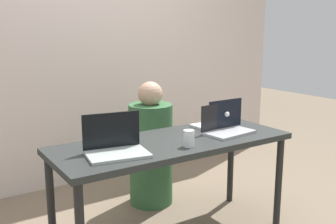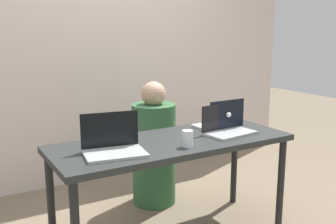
% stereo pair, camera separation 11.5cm
% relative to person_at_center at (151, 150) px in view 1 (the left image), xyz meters
% --- Properties ---
extents(back_wall, '(4.50, 0.10, 2.53)m').
position_rel_person_at_center_xyz_m(back_wall, '(-0.18, 0.81, 0.81)').
color(back_wall, beige).
rests_on(back_wall, ground).
extents(desk, '(1.62, 0.62, 0.72)m').
position_rel_person_at_center_xyz_m(desk, '(-0.18, -0.61, 0.19)').
color(desk, '#272B2A').
rests_on(desk, ground).
extents(person_at_center, '(0.44, 0.44, 1.03)m').
position_rel_person_at_center_xyz_m(person_at_center, '(0.00, 0.00, 0.00)').
color(person_at_center, '#336239').
rests_on(person_at_center, ground).
extents(laptop_front_right, '(0.37, 0.26, 0.20)m').
position_rel_person_at_center_xyz_m(laptop_front_right, '(0.23, -0.66, 0.31)').
color(laptop_front_right, '#AEB0B3').
rests_on(laptop_front_right, desk).
extents(laptop_back_right, '(0.31, 0.27, 0.22)m').
position_rel_person_at_center_xyz_m(laptop_back_right, '(0.28, -0.51, 0.31)').
color(laptop_back_right, silver).
rests_on(laptop_back_right, desk).
extents(laptop_front_left, '(0.39, 0.30, 0.23)m').
position_rel_person_at_center_xyz_m(laptop_front_left, '(-0.63, -0.67, 0.31)').
color(laptop_front_left, '#ADB9B3').
rests_on(laptop_front_left, desk).
extents(water_glass_center, '(0.07, 0.07, 0.11)m').
position_rel_person_at_center_xyz_m(water_glass_center, '(-0.18, -0.78, 0.31)').
color(water_glass_center, white).
rests_on(water_glass_center, desk).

